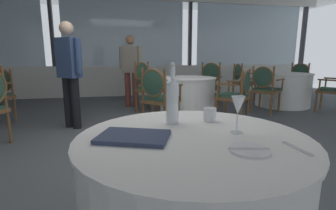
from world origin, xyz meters
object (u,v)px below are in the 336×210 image
Objects in this scene: dining_chair_1_0 at (298,79)px; dining_chair_1_2 at (265,86)px; dining_chair_2_2 at (238,92)px; wine_glass at (238,106)px; dining_chair_2_3 at (208,82)px; diner_person_1 at (69,69)px; diner_person_0 at (131,67)px; menu_book at (134,137)px; water_tumbler at (210,114)px; dining_chair_2_1 at (158,94)px; water_bottle at (172,99)px; side_plate at (249,150)px; dining_chair_2_0 at (146,83)px; dining_chair_1_1 at (242,79)px.

dining_chair_1_0 is 2.05m from dining_chair_1_2.
wine_glass is at bearing 107.25° from dining_chair_2_2.
dining_chair_2_3 is at bearing -45.30° from dining_chair_2_2.
wine_glass is at bearing 13.66° from dining_chair_1_0.
diner_person_1 is at bearing -18.86° from dining_chair_1_0.
diner_person_0 is at bearing -34.89° from dining_chair_1_0.
menu_book is at bearing 19.05° from dining_chair_2_3.
water_tumbler is at bearing 23.87° from dining_chair_2_3.
dining_chair_2_1 is (-3.93, -1.90, 0.01)m from dining_chair_1_0.
water_bottle is at bearing 9.94° from dining_chair_1_0.
dining_chair_2_3 is at bearing 71.88° from side_plate.
side_plate is 0.19× the size of dining_chair_2_2.
menu_book is 4.45m from diner_person_0.
menu_book is at bearing -165.27° from dining_chair_1_2.
side_plate is 2.13× the size of water_tumbler.
menu_book reaches higher than side_plate.
diner_person_1 reaches higher than water_tumbler.
wine_glass is 2.39× the size of water_tumbler.
wine_glass is 0.28m from water_tumbler.
wine_glass is 3.99m from dining_chair_1_2.
side_plate is 4.38m from dining_chair_2_3.
diner_person_0 is (-0.30, 1.88, 0.32)m from dining_chair_2_1.
dining_chair_2_2 is at bearing 74.61° from menu_book.
diner_person_1 is (-3.56, -0.35, 0.38)m from dining_chair_1_2.
side_plate is 0.11× the size of diner_person_0.
dining_chair_2_3 is (1.33, 0.02, -0.01)m from dining_chair_2_0.
diner_person_1 is (-5.24, -1.53, 0.38)m from dining_chair_1_0.
dining_chair_2_1 reaches higher than side_plate.
water_tumbler is 3.91m from dining_chair_2_3.
wine_glass is at bearing -78.87° from water_tumbler.
side_plate is 0.18× the size of dining_chair_1_0.
side_plate is 2.82m from dining_chair_2_1.
dining_chair_2_0 is (-2.52, -0.82, 0.04)m from dining_chair_1_1.
dining_chair_1_2 is at bearing 100.25° from dining_chair_2_3.
dining_chair_2_0 is 0.68m from diner_person_0.
water_bottle is at bearing -142.69° from dining_chair_2_1.
dining_chair_1_1 is (2.49, 4.72, -0.34)m from wine_glass.
diner_person_1 reaches higher than side_plate.
dining_chair_2_1 reaches higher than dining_chair_1_1.
dining_chair_2_1 is 1.32m from dining_chair_2_2.
water_tumbler is 0.09× the size of dining_chair_1_1.
dining_chair_2_1 is (-0.01, 2.57, -0.32)m from wine_glass.
dining_chair_2_3 reaches higher than dining_chair_1_1.
dining_chair_1_1 is 1.45m from dining_chair_1_2.
water_tumbler is 0.09× the size of dining_chair_2_2.
diner_person_0 is at bearing 7.51° from diner_person_1.
side_plate is 0.89× the size of wine_glass.
water_bottle is at bearing -49.82° from dining_chair_2_0.
wine_glass is 0.12× the size of diner_person_1.
dining_chair_2_0 is (0.25, 3.64, -0.30)m from water_bottle.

